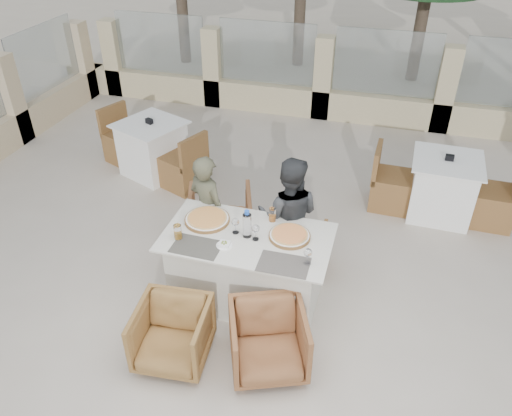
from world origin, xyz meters
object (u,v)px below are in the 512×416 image
(armchair_far_right, at_px, (295,248))
(wine_glass_corner, at_px, (308,255))
(pizza_left, at_px, (207,219))
(bg_table_a, at_px, (153,149))
(pizza_right, at_px, (290,235))
(beer_glass_left, at_px, (178,232))
(beer_glass_right, at_px, (272,215))
(armchair_far_left, at_px, (221,218))
(wine_glass_near, at_px, (256,231))
(armchair_near_left, at_px, (173,334))
(water_bottle, at_px, (247,224))
(diner_right, at_px, (289,217))
(wine_glass_centre, at_px, (235,225))
(olive_dish, at_px, (224,244))
(diner_left, at_px, (208,210))
(armchair_near_right, at_px, (268,341))
(bg_table_b, at_px, (442,188))
(dining_table, at_px, (248,267))

(armchair_far_right, bearing_deg, wine_glass_corner, 109.42)
(pizza_left, bearing_deg, bg_table_a, 129.20)
(pizza_right, distance_m, armchair_far_right, 0.71)
(beer_glass_left, distance_m, beer_glass_right, 0.94)
(armchair_far_left, bearing_deg, beer_glass_right, 127.41)
(wine_glass_corner, distance_m, beer_glass_left, 1.24)
(pizza_left, height_order, wine_glass_near, wine_glass_near)
(armchair_far_right, xyz_separation_m, armchair_near_left, (-0.76, -1.50, 0.02))
(water_bottle, height_order, diner_right, diner_right)
(water_bottle, xyz_separation_m, diner_right, (0.28, 0.55, -0.24))
(wine_glass_corner, bearing_deg, diner_right, 113.80)
(pizza_left, bearing_deg, armchair_near_left, -87.41)
(armchair_far_left, bearing_deg, wine_glass_near, 109.39)
(wine_glass_centre, bearing_deg, water_bottle, -8.83)
(pizza_right, height_order, olive_dish, pizza_right)
(water_bottle, relative_size, beer_glass_right, 2.05)
(diner_right, bearing_deg, diner_left, -2.22)
(olive_dish, relative_size, diner_right, 0.08)
(pizza_left, height_order, diner_right, diner_right)
(wine_glass_near, height_order, armchair_near_right, wine_glass_near)
(water_bottle, bearing_deg, beer_glass_right, 62.01)
(wine_glass_centre, bearing_deg, bg_table_b, 45.99)
(beer_glass_left, height_order, armchair_near_left, beer_glass_left)
(water_bottle, height_order, bg_table_b, water_bottle)
(wine_glass_near, distance_m, bg_table_b, 2.82)
(pizza_left, height_order, bg_table_b, pizza_left)
(armchair_far_left, distance_m, bg_table_a, 1.93)
(beer_glass_right, height_order, armchair_far_left, beer_glass_right)
(pizza_right, xyz_separation_m, wine_glass_centre, (-0.51, -0.07, 0.07))
(beer_glass_right, bearing_deg, water_bottle, -117.99)
(diner_left, distance_m, bg_table_a, 2.15)
(olive_dish, distance_m, diner_left, 0.81)
(pizza_right, xyz_separation_m, armchair_far_left, (-0.95, 0.70, -0.47))
(pizza_right, relative_size, wine_glass_centre, 2.14)
(beer_glass_left, bearing_deg, dining_table, 18.57)
(pizza_left, relative_size, armchair_far_right, 0.75)
(wine_glass_centre, bearing_deg, beer_glass_right, 45.47)
(armchair_far_left, height_order, diner_right, diner_right)
(armchair_far_right, bearing_deg, beer_glass_right, 54.14)
(wine_glass_corner, bearing_deg, pizza_left, 161.41)
(armchair_near_left, distance_m, diner_right, 1.67)
(wine_glass_near, distance_m, olive_dish, 0.31)
(armchair_far_right, distance_m, armchair_near_right, 1.35)
(wine_glass_corner, xyz_separation_m, armchair_near_right, (-0.20, -0.54, -0.56))
(bg_table_a, relative_size, bg_table_b, 1.00)
(pizza_right, xyz_separation_m, beer_glass_right, (-0.23, 0.22, 0.05))
(olive_dish, bearing_deg, bg_table_a, 129.58)
(bg_table_b, bearing_deg, dining_table, -130.17)
(beer_glass_left, bearing_deg, diner_right, 40.47)
(pizza_right, distance_m, wine_glass_near, 0.33)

